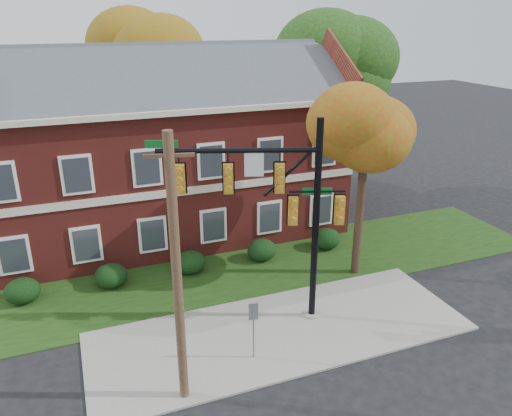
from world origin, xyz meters
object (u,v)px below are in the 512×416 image
object	(u,v)px
hedge_right	(262,250)
utility_pole	(177,276)
hedge_left	(111,276)
sign_post	(254,322)
apartment_building	(161,140)
traffic_signal	(277,201)
hedge_far_left	(22,291)
hedge_far_right	(327,239)
tree_near_right	(373,129)
tree_far_rear	(154,51)
hedge_center	(190,262)
tree_right_rear	(348,68)

from	to	relation	value
hedge_right	utility_pole	bearing A→B (deg)	-126.18
hedge_left	sign_post	size ratio (longest dim) A/B	0.63
apartment_building	hedge_right	bearing A→B (deg)	-56.33
apartment_building	hedge_left	xyz separation A→B (m)	(-3.50, -5.25, -4.46)
apartment_building	hedge_right	xyz separation A→B (m)	(3.50, -5.25, -4.46)
utility_pole	apartment_building	bearing A→B (deg)	94.06
hedge_left	traffic_signal	distance (m)	8.57
hedge_far_left	hedge_left	xyz separation A→B (m)	(3.50, 0.00, 0.00)
hedge_far_right	utility_pole	world-z (taller)	utility_pole
tree_near_right	tree_far_rear	xyz separation A→B (m)	(-5.88, 15.93, 2.17)
apartment_building	hedge_left	size ratio (longest dim) A/B	13.43
hedge_center	hedge_left	bearing A→B (deg)	180.00
hedge_right	tree_far_rear	size ratio (longest dim) A/B	0.12
hedge_center	traffic_signal	xyz separation A→B (m)	(2.19, -4.74, 4.32)
hedge_left	tree_far_rear	size ratio (longest dim) A/B	0.12
tree_right_rear	tree_far_rear	bearing A→B (deg)	145.00
tree_right_rear	traffic_signal	xyz separation A→B (m)	(-9.13, -10.85, -3.27)
traffic_signal	utility_pole	xyz separation A→B (m)	(-4.32, -2.96, -0.62)
hedge_center	tree_right_rear	xyz separation A→B (m)	(11.31, 6.11, 7.60)
apartment_building	hedge_center	distance (m)	6.89
tree_right_rear	sign_post	xyz separation A→B (m)	(-10.81, -12.88, -6.62)
tree_near_right	sign_post	bearing A→B (deg)	-149.67
hedge_left	hedge_right	xyz separation A→B (m)	(7.00, 0.00, 0.00)
hedge_far_left	hedge_left	bearing A→B (deg)	0.00
tree_far_rear	utility_pole	size ratio (longest dim) A/B	1.38
hedge_left	tree_near_right	world-z (taller)	tree_near_right
hedge_far_left	tree_near_right	world-z (taller)	tree_near_right
hedge_far_left	sign_post	xyz separation A→B (m)	(7.50, -6.77, 0.98)
apartment_building	utility_pole	size ratio (longest dim) A/B	2.25
apartment_building	tree_near_right	bearing A→B (deg)	-48.23
hedge_left	traffic_signal	world-z (taller)	traffic_signal
hedge_right	utility_pole	world-z (taller)	utility_pole
hedge_center	hedge_far_right	xyz separation A→B (m)	(7.00, 0.00, 0.00)
hedge_far_left	tree_far_rear	world-z (taller)	tree_far_rear
hedge_left	sign_post	xyz separation A→B (m)	(4.00, -6.77, 0.98)
apartment_building	tree_right_rear	size ratio (longest dim) A/B	1.77
utility_pole	tree_far_rear	bearing A→B (deg)	93.92
hedge_center	hedge_right	size ratio (longest dim) A/B	1.00
hedge_left	tree_right_rear	size ratio (longest dim) A/B	0.13
utility_pole	hedge_far_left	bearing A→B (deg)	135.71
hedge_far_right	hedge_center	bearing A→B (deg)	180.00
hedge_right	tree_near_right	bearing A→B (deg)	-37.28
tree_right_rear	hedge_center	bearing A→B (deg)	-151.63
tree_right_rear	hedge_right	bearing A→B (deg)	-141.98
hedge_far_left	tree_near_right	size ratio (longest dim) A/B	0.16
hedge_far_right	utility_pole	bearing A→B (deg)	-139.86
sign_post	utility_pole	bearing A→B (deg)	-149.41
hedge_far_left	tree_right_rear	distance (m)	20.75
hedge_right	sign_post	size ratio (longest dim) A/B	0.63
hedge_right	tree_far_rear	world-z (taller)	tree_far_rear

